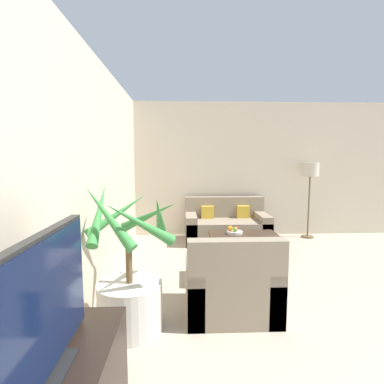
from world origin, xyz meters
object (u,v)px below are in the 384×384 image
at_px(television, 46,306).
at_px(orange_fruit, 230,228).
at_px(potted_palm, 130,288).
at_px(fruit_bowl, 235,232).
at_px(apple_green, 235,229).
at_px(armchair, 231,287).
at_px(ottoman, 219,266).
at_px(coffee_table, 243,237).
at_px(apple_red, 236,228).
at_px(floor_lamp, 310,174).
at_px(sofa_loveseat, 226,227).

height_order(television, orange_fruit, television).
height_order(potted_palm, orange_fruit, potted_palm).
relative_size(fruit_bowl, apple_green, 3.33).
distance_m(orange_fruit, armchair, 1.80).
xyz_separation_m(potted_palm, orange_fruit, (1.27, 2.01, 0.07)).
distance_m(television, ottoman, 2.78).
bearing_deg(ottoman, armchair, -89.27).
bearing_deg(coffee_table, apple_red, 145.54).
xyz_separation_m(potted_palm, floor_lamp, (3.03, 3.12, 0.87)).
bearing_deg(coffee_table, floor_lamp, 36.29).
bearing_deg(apple_red, armchair, -102.40).
relative_size(television, orange_fruit, 10.59).
distance_m(potted_palm, armchair, 1.02).
bearing_deg(floor_lamp, apple_green, -145.28).
height_order(television, apple_green, television).
distance_m(potted_palm, orange_fruit, 2.38).
bearing_deg(potted_palm, fruit_bowl, 56.27).
xyz_separation_m(potted_palm, ottoman, (0.97, 1.10, -0.22)).
xyz_separation_m(coffee_table, apple_red, (-0.10, 0.07, 0.12)).
relative_size(sofa_loveseat, armchair, 1.72).
xyz_separation_m(television, ottoman, (1.12, 2.44, -0.74)).
relative_size(potted_palm, armchair, 1.52).
bearing_deg(orange_fruit, television, -112.92).
bearing_deg(orange_fruit, floor_lamp, 32.22).
height_order(sofa_loveseat, armchair, armchair).
relative_size(television, fruit_bowl, 3.49).
bearing_deg(sofa_loveseat, potted_palm, -114.76).
distance_m(sofa_loveseat, coffee_table, 0.96).
distance_m(fruit_bowl, ottoman, 1.00).
distance_m(coffee_table, fruit_bowl, 0.15).
bearing_deg(ottoman, sofa_loveseat, 78.18).
bearing_deg(coffee_table, potted_palm, -126.61).
distance_m(potted_palm, sofa_loveseat, 3.23).
xyz_separation_m(floor_lamp, armchair, (-2.05, -2.88, -0.99)).
bearing_deg(fruit_bowl, apple_red, 49.79).
distance_m(sofa_loveseat, floor_lamp, 1.96).
bearing_deg(ottoman, television, -114.66).
bearing_deg(apple_red, television, -114.27).
xyz_separation_m(sofa_loveseat, apple_green, (-0.02, -0.98, 0.18)).
height_order(apple_red, ottoman, apple_red).
height_order(potted_palm, floor_lamp, floor_lamp).
height_order(fruit_bowl, armchair, armchair).
bearing_deg(potted_palm, orange_fruit, 57.83).
height_order(floor_lamp, ottoman, floor_lamp).
bearing_deg(sofa_loveseat, apple_red, -88.45).
distance_m(orange_fruit, ottoman, 1.00).
xyz_separation_m(orange_fruit, armchair, (-0.29, -1.77, -0.19)).
height_order(apple_red, orange_fruit, orange_fruit).
xyz_separation_m(fruit_bowl, armchair, (-0.36, -1.76, -0.12)).
xyz_separation_m(floor_lamp, fruit_bowl, (-1.69, -1.12, -0.87)).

